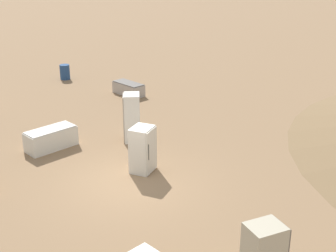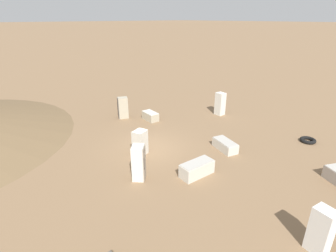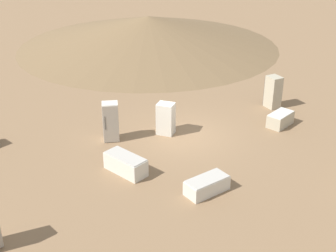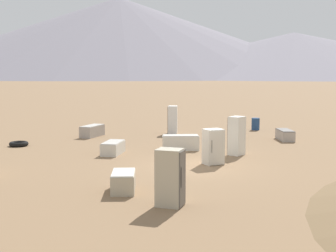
# 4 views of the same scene
# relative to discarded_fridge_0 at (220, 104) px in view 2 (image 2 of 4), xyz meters

# --- Properties ---
(ground_plane) EXTENTS (1000.00, 1000.00, 0.00)m
(ground_plane) POSITION_rel_discarded_fridge_0_xyz_m (0.89, -8.30, -0.95)
(ground_plane) COLOR #846647
(discarded_fridge_0) EXTENTS (0.75, 0.70, 1.90)m
(discarded_fridge_0) POSITION_rel_discarded_fridge_0_xyz_m (0.00, 0.00, 0.00)
(discarded_fridge_0) COLOR silver
(discarded_fridge_0) RESTS_ON ground_plane
(discarded_fridge_1) EXTENTS (0.89, 0.97, 1.73)m
(discarded_fridge_1) POSITION_rel_discarded_fridge_0_xyz_m (-4.79, -6.54, -0.08)
(discarded_fridge_1) COLOR #B2A88E
(discarded_fridge_1) RESTS_ON ground_plane
(discarded_fridge_2) EXTENTS (1.48, 0.89, 0.67)m
(discarded_fridge_2) POSITION_rel_discarded_fridge_0_xyz_m (-2.92, -5.20, -0.62)
(discarded_fridge_2) COLOR #B2A88E
(discarded_fridge_2) RESTS_ON ground_plane
(discarded_fridge_3) EXTENTS (0.94, 1.91, 0.76)m
(discarded_fridge_3) POSITION_rel_discarded_fridge_0_xyz_m (4.98, -8.35, -0.57)
(discarded_fridge_3) COLOR beige
(discarded_fridge_3) RESTS_ON ground_plane
(discarded_fridge_4) EXTENTS (0.87, 0.93, 1.54)m
(discarded_fridge_4) POSITION_rel_discarded_fridge_0_xyz_m (1.15, -9.19, -0.18)
(discarded_fridge_4) COLOR beige
(discarded_fridge_4) RESTS_ON ground_plane
(discarded_fridge_7) EXTENTS (1.86, 1.25, 0.60)m
(discarded_fridge_7) POSITION_rel_discarded_fridge_0_xyz_m (4.22, -4.91, -0.65)
(discarded_fridge_7) COLOR beige
(discarded_fridge_7) RESTS_ON ground_plane
(discarded_fridge_8) EXTENTS (0.93, 0.93, 1.86)m
(discarded_fridge_8) POSITION_rel_discarded_fridge_0_xyz_m (3.23, -10.78, -0.02)
(discarded_fridge_8) COLOR silver
(discarded_fridge_8) RESTS_ON ground_plane
(discarded_fridge_9) EXTENTS (0.78, 0.72, 1.78)m
(discarded_fridge_9) POSITION_rel_discarded_fridge_0_xyz_m (11.08, -8.76, -0.06)
(discarded_fridge_9) COLOR white
(discarded_fridge_9) RESTS_ON ground_plane
(scrap_tire) EXTENTS (1.01, 1.01, 0.24)m
(scrap_tire) POSITION_rel_discarded_fridge_0_xyz_m (7.25, 0.09, -0.83)
(scrap_tire) COLOR black
(scrap_tire) RESTS_ON ground_plane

